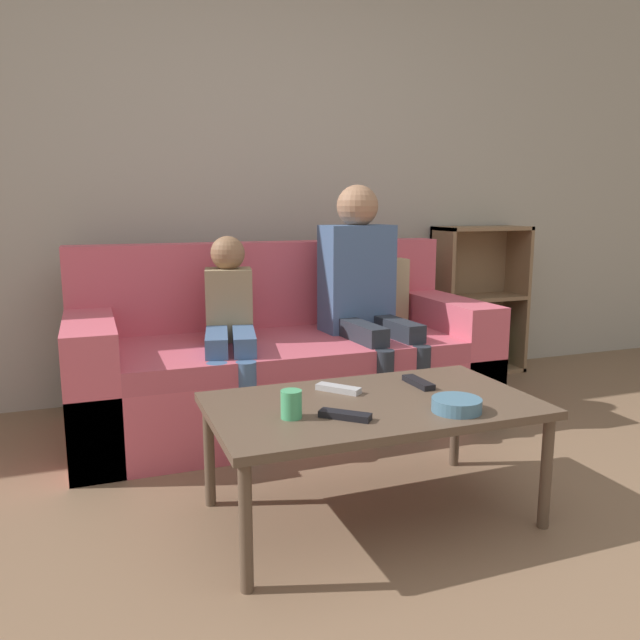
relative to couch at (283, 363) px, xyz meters
name	(u,v)px	position (x,y,z in m)	size (l,w,h in m)	color
ground_plane	(474,606)	(0.04, -1.68, -0.30)	(22.00, 22.00, 0.00)	#84664C
wall_back	(256,172)	(0.04, 0.64, 1.00)	(12.00, 0.06, 2.60)	#B7B2A8
couch	(283,363)	(0.00, 0.00, 0.00)	(2.07, 0.90, 0.91)	#DB5B70
bookshelf	(473,316)	(1.48, 0.49, 0.07)	(0.61, 0.28, 0.97)	#8E7051
coffee_table	(372,411)	(-0.01, -1.11, 0.09)	(1.14, 0.65, 0.43)	brown
person_adult	(364,284)	(0.42, -0.08, 0.41)	(0.38, 0.64, 1.21)	#282D38
person_child	(230,325)	(-0.30, -0.14, 0.25)	(0.34, 0.65, 0.96)	#476693
cup_near	(291,404)	(-0.33, -1.18, 0.18)	(0.07, 0.07, 0.09)	#4CB77A
tv_remote_0	(338,389)	(-0.08, -0.96, 0.14)	(0.15, 0.16, 0.02)	#B7B7BC
tv_remote_1	(418,382)	(0.24, -0.99, 0.14)	(0.05, 0.17, 0.02)	black
tv_remote_2	(345,415)	(-0.17, -1.24, 0.14)	(0.16, 0.15, 0.02)	black
snack_bowl	(457,405)	(0.21, -1.31, 0.15)	(0.17, 0.17, 0.05)	teal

